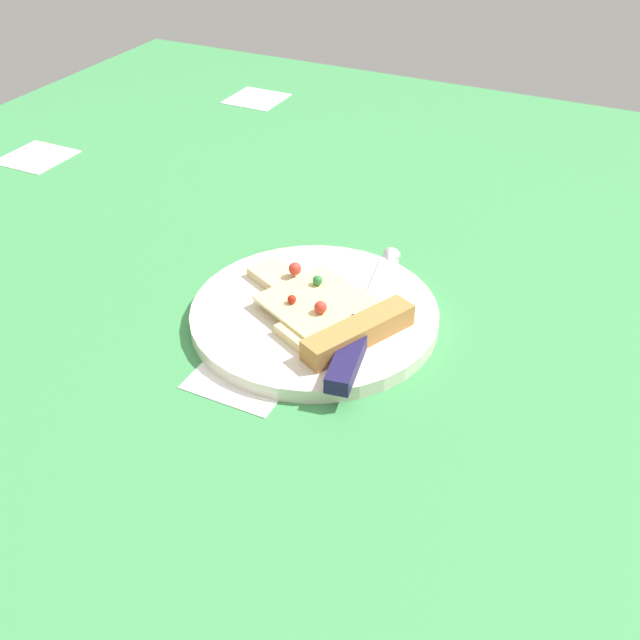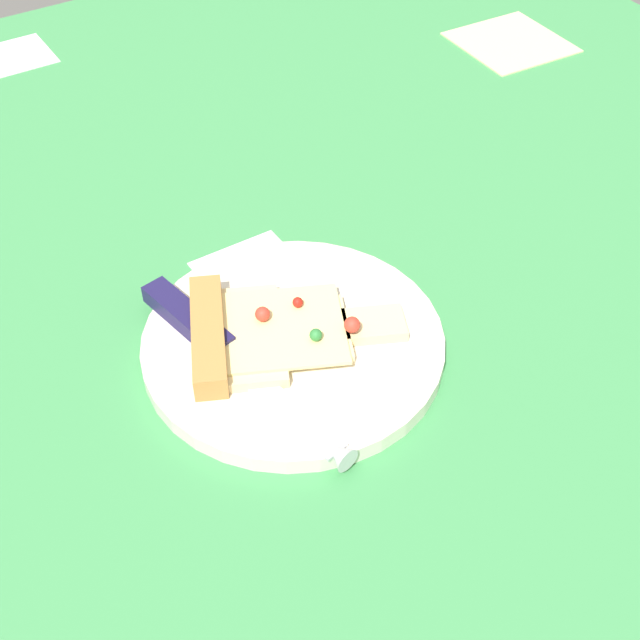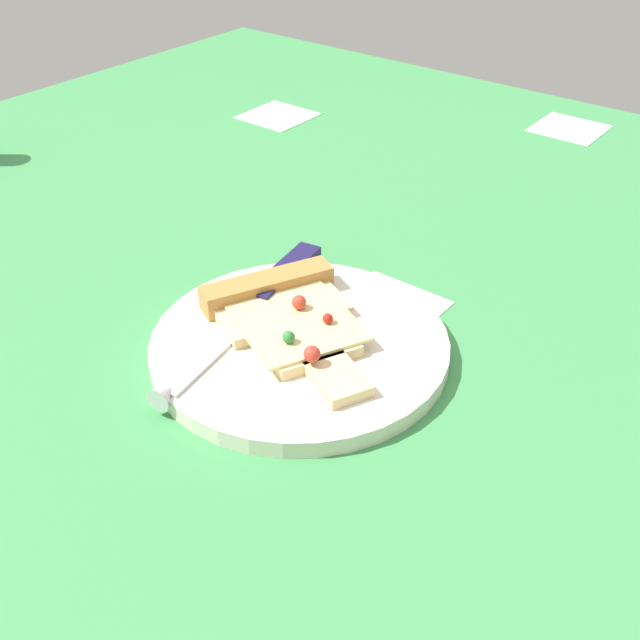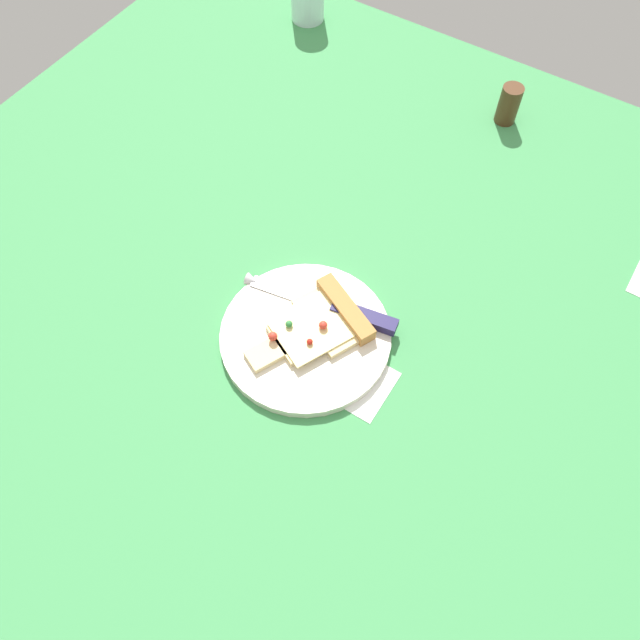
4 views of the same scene
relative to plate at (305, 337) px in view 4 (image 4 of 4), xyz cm
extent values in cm
cube|color=#3D8C4C|center=(-0.19, -0.77, -2.25)|extent=(149.45, 149.45, 3.00)
cube|color=white|center=(1.78, 10.15, -0.85)|extent=(9.00, 9.00, 0.20)
cylinder|color=silver|center=(0.00, 0.00, 0.00)|extent=(24.92, 24.92, 1.50)
cube|color=beige|center=(-3.61, 1.72, 1.25)|extent=(10.14, 12.51, 1.00)
cube|color=beige|center=(1.35, -0.64, 1.25)|extent=(8.15, 8.91, 1.00)
cube|color=beige|center=(5.87, -2.79, 1.25)|extent=(6.24, 5.48, 1.00)
cube|color=#EDD88C|center=(-0.90, 0.43, 1.90)|extent=(12.98, 12.60, 0.30)
cube|color=#B27A3D|center=(-6.32, 3.01, 1.85)|extent=(7.50, 11.95, 2.20)
sphere|color=red|center=(-1.83, 1.98, 2.67)|extent=(1.24, 1.24, 1.24)
sphere|color=red|center=(3.55, -3.02, 2.72)|extent=(1.34, 1.34, 1.34)
sphere|color=#2D7A38|center=(0.58, -2.27, 2.57)|extent=(1.03, 1.03, 1.03)
sphere|color=#B21E14|center=(1.40, 1.77, 2.49)|extent=(0.88, 0.88, 0.88)
cube|color=silver|center=(-4.65, -5.90, 0.90)|extent=(4.06, 12.16, 0.30)
cone|color=silver|center=(-3.61, -11.81, 0.90)|extent=(2.32, 2.32, 2.00)
cube|color=#1E1947|center=(-6.74, 5.92, 1.55)|extent=(3.90, 10.23, 1.60)
cylinder|color=#4C2D19|center=(-58.29, 5.57, 2.85)|extent=(3.78, 3.78, 7.19)
camera|label=1|loc=(-27.33, 54.25, 43.70)|focal=41.71mm
camera|label=2|loc=(-24.74, -42.07, 50.67)|focal=47.78mm
camera|label=3|loc=(33.19, -39.89, 38.97)|focal=43.60mm
camera|label=4|loc=(38.04, 26.77, 82.08)|focal=36.40mm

